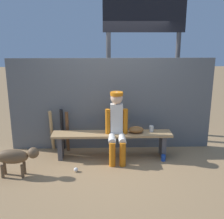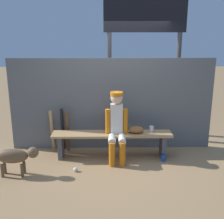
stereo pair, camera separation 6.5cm
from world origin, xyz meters
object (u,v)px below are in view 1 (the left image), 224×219
object	(u,v)px
baseball	(76,170)
cup_on_bench	(151,129)
player_seated	(117,124)
bat_wood_tan	(52,130)
bat_aluminum_black	(62,130)
bat_wood_dark	(67,132)
cup_on_ground	(163,158)
dog	(16,157)
dugout_bench	(112,139)
baseball_glove	(136,130)
scoreboard	(147,34)

from	to	relation	value
baseball	cup_on_bench	bearing A→B (deg)	24.65
player_seated	bat_wood_tan	distance (m)	1.37
bat_aluminum_black	baseball	xyz separation A→B (m)	(0.34, -0.93, -0.39)
bat_wood_dark	bat_aluminum_black	size ratio (longest dim) A/B	0.96
cup_on_ground	player_seated	bearing A→B (deg)	173.52
bat_aluminum_black	dog	xyz separation A→B (m)	(-0.60, -1.04, -0.09)
player_seated	bat_aluminum_black	world-z (taller)	player_seated
dugout_bench	bat_wood_tan	bearing A→B (deg)	162.51
bat_wood_dark	bat_aluminum_black	distance (m)	0.14
baseball_glove	cup_on_ground	xyz separation A→B (m)	(0.49, -0.20, -0.48)
bat_aluminum_black	bat_wood_dark	bearing A→B (deg)	-36.06
baseball	bat_wood_dark	bearing A→B (deg)	105.05
bat_wood_tan	scoreboard	size ratio (longest dim) A/B	0.25
cup_on_bench	dugout_bench	bearing A→B (deg)	-175.85
bat_aluminum_black	player_seated	bearing A→B (deg)	-24.09
bat_wood_dark	cup_on_bench	distance (m)	1.62
baseball_glove	player_seated	bearing A→B (deg)	-163.27
bat_wood_dark	cup_on_ground	bearing A→B (deg)	-15.21
bat_wood_dark	scoreboard	size ratio (longest dim) A/B	0.25
bat_wood_dark	cup_on_ground	xyz separation A→B (m)	(1.79, -0.49, -0.36)
dugout_bench	cup_on_bench	world-z (taller)	cup_on_bench
bat_aluminum_black	cup_on_bench	world-z (taller)	bat_aluminum_black
player_seated	bat_wood_dark	bearing A→B (deg)	157.49
dugout_bench	cup_on_ground	xyz separation A→B (m)	(0.93, -0.20, -0.31)
cup_on_ground	scoreboard	world-z (taller)	scoreboard
dugout_bench	dog	distance (m)	1.71
bat_wood_tan	baseball	xyz separation A→B (m)	(0.55, -0.94, -0.37)
baseball_glove	scoreboard	xyz separation A→B (m)	(0.34, 1.26, 1.71)
bat_aluminum_black	baseball	world-z (taller)	bat_aluminum_black
dog	scoreboard	bearing A→B (deg)	39.43
player_seated	scoreboard	bearing A→B (deg)	62.79
bat_wood_dark	cup_on_bench	xyz separation A→B (m)	(1.60, -0.23, 0.12)
baseball_glove	bat_aluminum_black	distance (m)	1.46
player_seated	cup_on_ground	bearing A→B (deg)	-6.48
bat_wood_dark	baseball	xyz separation A→B (m)	(0.23, -0.85, -0.37)
cup_on_ground	scoreboard	xyz separation A→B (m)	(-0.14, 1.46, 2.19)
cup_on_bench	dog	bearing A→B (deg)	-162.41
baseball	dugout_bench	bearing A→B (deg)	42.42
cup_on_ground	cup_on_bench	xyz separation A→B (m)	(-0.19, 0.26, 0.47)
bat_aluminum_black	cup_on_ground	distance (m)	2.01
bat_aluminum_black	scoreboard	xyz separation A→B (m)	(1.75, 0.90, 1.82)
baseball_glove	scoreboard	size ratio (longest dim) A/B	0.09
scoreboard	bat_aluminum_black	bearing A→B (deg)	-152.88
baseball	scoreboard	world-z (taller)	scoreboard
player_seated	bat_aluminum_black	xyz separation A→B (m)	(-1.05, 0.47, -0.25)
dugout_bench	baseball_glove	bearing A→B (deg)	0.00
player_seated	bat_wood_dark	distance (m)	1.05
baseball	cup_on_bench	size ratio (longest dim) A/B	0.67
baseball	scoreboard	distance (m)	3.20
dugout_bench	bat_aluminum_black	xyz separation A→B (m)	(-0.97, 0.36, 0.06)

